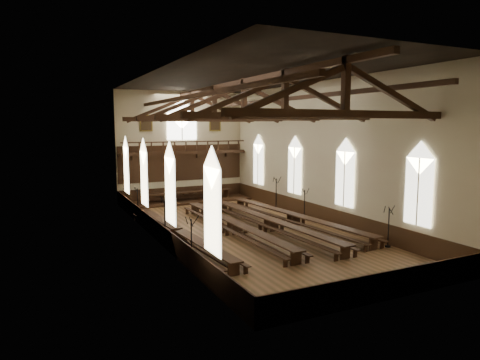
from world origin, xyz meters
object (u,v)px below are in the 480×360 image
(candelabrum_left_mid, at_px, (165,227))
(candelabrum_right_mid, at_px, (304,209))
(refectory_row_a, at_px, (178,232))
(candelabrum_right_near, at_px, (388,235))
(refectory_row_c, at_px, (271,222))
(dais, at_px, (189,201))
(candelabrum_right_far, at_px, (276,199))
(candelabrum_left_far, at_px, (138,208))
(candelabrum_left_near, at_px, (192,250))
(high_table, at_px, (189,193))
(refectory_row_b, at_px, (234,225))
(refectory_row_d, at_px, (293,217))

(candelabrum_left_mid, bearing_deg, candelabrum_right_mid, 8.38)
(refectory_row_a, height_order, candelabrum_right_near, candelabrum_right_near)
(refectory_row_c, height_order, candelabrum_left_mid, candelabrum_left_mid)
(dais, relative_size, candelabrum_right_mid, 4.99)
(refectory_row_c, height_order, candelabrum_right_far, candelabrum_right_far)
(refectory_row_a, height_order, candelabrum_left_far, candelabrum_left_far)
(candelabrum_left_mid, height_order, candelabrum_right_near, candelabrum_left_mid)
(candelabrum_right_near, height_order, candelabrum_right_far, candelabrum_right_far)
(candelabrum_left_near, height_order, candelabrum_left_mid, candelabrum_left_mid)
(refectory_row_c, bearing_deg, dais, 96.68)
(high_table, height_order, candelabrum_left_far, candelabrum_left_far)
(refectory_row_c, height_order, candelabrum_right_mid, candelabrum_right_mid)
(high_table, distance_m, candelabrum_right_far, 8.31)
(refectory_row_b, relative_size, dais, 1.30)
(refectory_row_b, height_order, candelabrum_left_mid, candelabrum_left_mid)
(refectory_row_b, bearing_deg, high_table, 84.88)
(candelabrum_right_near, bearing_deg, candelabrum_right_mid, 90.00)
(refectory_row_b, relative_size, candelabrum_left_near, 6.09)
(refectory_row_d, bearing_deg, candelabrum_right_near, -74.87)
(high_table, xyz_separation_m, candelabrum_right_mid, (5.52, -10.34, -0.15))
(high_table, height_order, candelabrum_right_mid, candelabrum_right_mid)
(refectory_row_d, xyz_separation_m, candelabrum_right_near, (1.89, -6.99, 0.14))
(refectory_row_c, distance_m, refectory_row_d, 2.27)
(refectory_row_c, distance_m, candelabrum_left_near, 8.25)
(candelabrum_right_far, bearing_deg, refectory_row_b, -138.23)
(refectory_row_b, bearing_deg, refectory_row_d, 4.26)
(refectory_row_c, height_order, refectory_row_d, refectory_row_d)
(refectory_row_c, xyz_separation_m, candelabrum_left_far, (-7.04, 7.87, 0.13))
(refectory_row_d, xyz_separation_m, candelabrum_left_mid, (-9.21, -0.22, 0.24))
(refectory_row_a, bearing_deg, candelabrum_right_near, -31.44)
(refectory_row_a, relative_size, refectory_row_b, 0.98)
(refectory_row_d, distance_m, candelabrum_left_near, 10.47)
(high_table, relative_size, candelabrum_left_mid, 3.02)
(candelabrum_right_mid, bearing_deg, refectory_row_a, -168.90)
(candelabrum_right_near, xyz_separation_m, candelabrum_right_mid, (0.00, 8.41, -0.03))
(refectory_row_b, height_order, high_table, high_table)
(candelabrum_left_near, distance_m, candelabrum_right_far, 15.29)
(refectory_row_b, bearing_deg, candelabrum_right_near, -45.17)
(refectory_row_a, relative_size, refectory_row_c, 0.97)
(candelabrum_left_mid, xyz_separation_m, candelabrum_right_mid, (11.10, 1.64, -0.14))
(candelabrum_left_far, height_order, candelabrum_right_far, candelabrum_right_far)
(refectory_row_c, bearing_deg, refectory_row_b, 172.94)
(dais, bearing_deg, candelabrum_left_mid, -114.99)
(refectory_row_b, distance_m, refectory_row_c, 2.56)
(candelabrum_left_mid, xyz_separation_m, candelabrum_right_near, (11.10, -6.77, -0.11))
(high_table, height_order, candelabrum_left_mid, candelabrum_left_mid)
(refectory_row_a, xyz_separation_m, candelabrum_left_near, (-0.69, -4.34, 0.19))
(candelabrum_right_far, bearing_deg, candelabrum_left_near, -136.55)
(dais, bearing_deg, refectory_row_c, -83.32)
(refectory_row_a, relative_size, candelabrum_left_near, 5.94)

